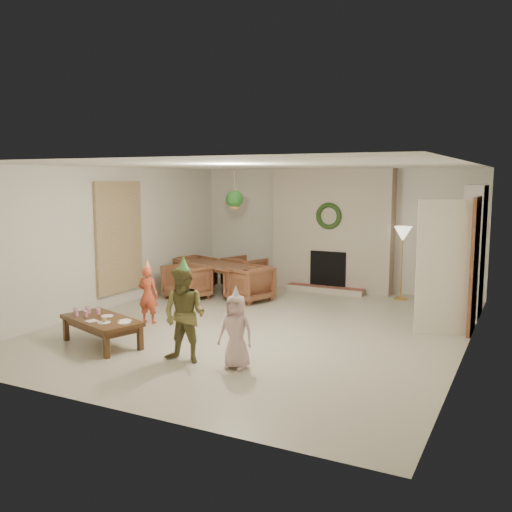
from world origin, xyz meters
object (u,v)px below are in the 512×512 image
Objects in this scene: dining_chair_left at (194,273)px; child_red at (148,295)px; dining_table at (217,279)px; coffee_table_top at (102,320)px; child_plaid at (184,315)px; child_pink at (236,332)px; dining_chair_right at (249,283)px; dining_chair_near at (187,282)px; dining_chair_far at (245,273)px.

dining_chair_left is 0.80× the size of child_red.
dining_table reaches higher than coffee_table_top.
child_plaid reaches higher than child_pink.
child_red is at bearing 116.31° from coffee_table_top.
dining_chair_right is at bearing 111.77° from child_pink.
child_red reaches higher than dining_chair_right.
dining_chair_right is at bearing 102.26° from child_plaid.
child_plaid is (2.04, -3.10, 0.27)m from dining_chair_near.
child_red is 2.60m from child_pink.
dining_chair_near is at bearing -51.34° from dining_chair_right.
coffee_table_top is 2.12m from child_pink.
dining_chair_right is 0.80× the size of child_red.
child_red is at bearing 148.26° from child_pink.
child_red is (0.44, -1.77, 0.12)m from dining_chair_near.
dining_chair_left is at bearing 123.88° from coffee_table_top.
dining_chair_right is at bearing -90.00° from dining_chair_left.
child_pink is (2.22, -4.45, 0.12)m from dining_chair_far.
dining_chair_left is at bearing 135.00° from dining_chair_near.
child_plaid is at bearing -37.19° from dining_chair_near.
dining_chair_far is 3.20m from child_red.
dining_chair_far is 1.00× the size of dining_chair_right.
dining_chair_far is 0.80× the size of child_red.
child_red reaches higher than dining_chair_far.
dining_table is 1.88× the size of child_red.
dining_chair_far is at bearing 90.00° from dining_chair_near.
dining_table is at bearing 90.00° from dining_chair_far.
dining_table is 1.39× the size of coffee_table_top.
dining_chair_near is 3.72m from child_plaid.
child_plaid is at bearing -176.33° from child_pink.
dining_chair_near is 1.00× the size of dining_chair_left.
dining_table is 0.76m from dining_chair_far.
dining_chair_left is 0.59× the size of coffee_table_top.
coffee_table_top is at bearing 10.57° from dining_chair_right.
child_red reaches higher than coffee_table_top.
child_red is (-0.70, -2.17, 0.12)m from dining_chair_right.
dining_chair_far and dining_chair_left have the same top height.
coffee_table_top is (0.61, -3.03, 0.02)m from dining_chair_near.
dining_chair_far reaches higher than dining_table.
child_pink is (0.69, 0.08, -0.15)m from child_plaid.
coffee_table_top is at bearing 175.06° from child_plaid.
child_plaid is at bearing -45.44° from dining_table.
child_pink reaches higher than dining_chair_near.
child_pink is at bearing 140.73° from child_red.
coffee_table_top is (0.10, -4.46, 0.02)m from dining_chair_far.
dining_chair_left reaches higher than dining_table.
child_red is at bearing -66.09° from dining_table.
dining_chair_far is (0.51, 1.43, 0.00)m from dining_chair_near.
child_pink is (2.12, 0.01, 0.10)m from coffee_table_top.
dining_chair_far is 1.00× the size of dining_chair_left.
child_pink is (3.19, -3.99, 0.12)m from dining_chair_left.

